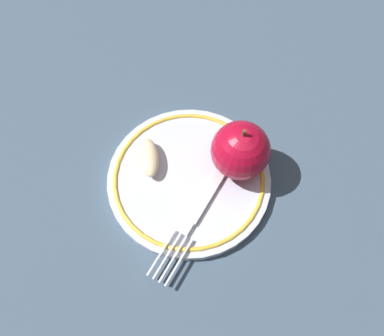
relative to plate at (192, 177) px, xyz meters
The scene contains 5 objects.
ground_plane 0.01m from the plate, 112.04° to the left, with size 2.00×2.00×0.00m, color #3F5266.
plate is the anchor object (origin of this frame).
apple_red_whole 0.08m from the plate, 17.04° to the right, with size 0.07×0.07×0.08m.
apple_slice_front 0.06m from the plate, 127.93° to the left, with size 0.06×0.02×0.02m, color beige.
fork 0.05m from the plate, 115.35° to the right, with size 0.17×0.10×0.00m.
Camera 1 is at (-0.12, -0.22, 0.51)m, focal length 40.00 mm.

